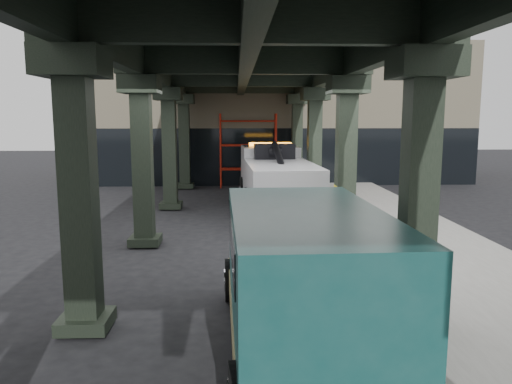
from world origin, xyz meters
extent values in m
plane|color=black|center=(0.00, 0.00, 0.00)|extent=(90.00, 90.00, 0.00)
cube|color=gray|center=(4.50, 2.00, 0.07)|extent=(5.00, 40.00, 0.15)
cube|color=silver|center=(1.70, 2.00, 0.01)|extent=(0.12, 38.00, 0.01)
cube|color=black|center=(2.60, -4.00, 2.50)|extent=(0.55, 0.55, 5.00)
cube|color=black|center=(2.60, -4.00, 4.75)|extent=(1.10, 1.10, 0.50)
cube|color=black|center=(2.60, -4.00, 0.18)|extent=(0.90, 0.90, 0.24)
cube|color=black|center=(2.60, 2.00, 2.50)|extent=(0.55, 0.55, 5.00)
cube|color=black|center=(2.60, 2.00, 4.75)|extent=(1.10, 1.10, 0.50)
cube|color=black|center=(2.60, 2.00, 0.18)|extent=(0.90, 0.90, 0.24)
cube|color=black|center=(2.60, 8.00, 2.50)|extent=(0.55, 0.55, 5.00)
cube|color=black|center=(2.60, 8.00, 4.75)|extent=(1.10, 1.10, 0.50)
cube|color=black|center=(2.60, 8.00, 0.18)|extent=(0.90, 0.90, 0.24)
cube|color=black|center=(2.60, 14.00, 2.50)|extent=(0.55, 0.55, 5.00)
cube|color=black|center=(2.60, 14.00, 4.75)|extent=(1.10, 1.10, 0.50)
cube|color=black|center=(2.60, 14.00, 0.18)|extent=(0.90, 0.90, 0.24)
cube|color=black|center=(-3.40, -4.00, 2.50)|extent=(0.55, 0.55, 5.00)
cube|color=black|center=(-3.40, -4.00, 4.75)|extent=(1.10, 1.10, 0.50)
cube|color=black|center=(-3.40, -4.00, 0.18)|extent=(0.90, 0.90, 0.24)
cube|color=black|center=(-3.40, 2.00, 2.50)|extent=(0.55, 0.55, 5.00)
cube|color=black|center=(-3.40, 2.00, 4.75)|extent=(1.10, 1.10, 0.50)
cube|color=black|center=(-3.40, 2.00, 0.18)|extent=(0.90, 0.90, 0.24)
cube|color=black|center=(-3.40, 8.00, 2.50)|extent=(0.55, 0.55, 5.00)
cube|color=black|center=(-3.40, 8.00, 4.75)|extent=(1.10, 1.10, 0.50)
cube|color=black|center=(-3.40, 8.00, 0.18)|extent=(0.90, 0.90, 0.24)
cube|color=black|center=(-3.40, 14.00, 2.50)|extent=(0.55, 0.55, 5.00)
cube|color=black|center=(-3.40, 14.00, 4.75)|extent=(1.10, 1.10, 0.50)
cube|color=black|center=(-3.40, 14.00, 0.18)|extent=(0.90, 0.90, 0.24)
cube|color=black|center=(2.60, 2.00, 5.55)|extent=(0.35, 32.00, 1.10)
cube|color=black|center=(-3.40, 2.00, 5.55)|extent=(0.35, 32.00, 1.10)
cube|color=black|center=(-0.40, 2.00, 5.55)|extent=(0.35, 32.00, 1.10)
cube|color=black|center=(-0.40, 2.00, 6.25)|extent=(7.40, 32.00, 0.30)
cube|color=#C6B793|center=(2.00, 20.00, 4.00)|extent=(22.00, 10.00, 8.00)
cylinder|color=red|center=(-1.50, 14.90, 2.00)|extent=(0.08, 0.08, 4.00)
cylinder|color=red|center=(-1.50, 14.10, 2.00)|extent=(0.08, 0.08, 4.00)
cylinder|color=red|center=(1.50, 14.90, 2.00)|extent=(0.08, 0.08, 4.00)
cylinder|color=red|center=(1.50, 14.10, 2.00)|extent=(0.08, 0.08, 4.00)
cylinder|color=red|center=(0.00, 14.90, 1.00)|extent=(3.00, 0.08, 0.08)
cylinder|color=red|center=(0.00, 14.90, 2.30)|extent=(3.00, 0.08, 0.08)
cylinder|color=red|center=(0.00, 14.90, 3.60)|extent=(3.00, 0.08, 0.08)
cube|color=black|center=(0.96, 6.90, 0.72)|extent=(1.38, 7.78, 0.26)
cube|color=silver|center=(0.84, 9.53, 1.60)|extent=(2.53, 2.58, 1.86)
cube|color=silver|center=(0.79, 10.61, 1.08)|extent=(2.45, 0.83, 0.93)
cube|color=black|center=(0.83, 9.79, 2.11)|extent=(2.33, 1.44, 0.88)
cube|color=silver|center=(1.01, 5.72, 1.39)|extent=(2.70, 5.26, 1.44)
cube|color=orange|center=(0.85, 9.33, 2.63)|extent=(1.87, 0.37, 0.17)
cube|color=black|center=(0.92, 7.78, 2.42)|extent=(1.68, 0.69, 0.62)
cylinder|color=black|center=(1.00, 5.92, 2.17)|extent=(0.41, 3.62, 1.38)
cube|color=black|center=(1.13, 3.09, 0.36)|extent=(0.37, 1.46, 0.19)
cube|color=black|center=(1.16, 2.37, 0.31)|extent=(1.66, 0.33, 0.19)
cylinder|color=black|center=(-0.31, 9.79, 0.57)|extent=(0.41, 1.15, 1.13)
cylinder|color=silver|center=(-0.31, 9.79, 0.57)|extent=(0.43, 0.64, 0.62)
cylinder|color=black|center=(1.96, 9.89, 0.57)|extent=(0.41, 1.15, 1.13)
cylinder|color=silver|center=(1.96, 9.89, 0.57)|extent=(0.43, 0.64, 0.62)
cylinder|color=black|center=(-0.16, 6.39, 0.57)|extent=(0.41, 1.15, 1.13)
cylinder|color=silver|center=(-0.16, 6.39, 0.57)|extent=(0.43, 0.64, 0.62)
cylinder|color=black|center=(2.11, 6.49, 0.57)|extent=(0.41, 1.15, 1.13)
cylinder|color=silver|center=(2.11, 6.49, 0.57)|extent=(0.43, 0.64, 0.62)
cylinder|color=black|center=(-0.10, 5.05, 0.57)|extent=(0.41, 1.15, 1.13)
cylinder|color=silver|center=(-0.10, 5.05, 0.57)|extent=(0.43, 0.64, 0.62)
cylinder|color=black|center=(2.17, 5.15, 0.57)|extent=(0.41, 1.15, 1.13)
cylinder|color=silver|center=(2.17, 5.15, 0.57)|extent=(0.43, 0.64, 0.62)
cube|color=#134745|center=(0.30, -2.51, 1.01)|extent=(2.21, 1.23, 0.96)
cube|color=#134745|center=(0.39, -5.42, 1.43)|extent=(2.38, 4.84, 2.07)
cube|color=olive|center=(0.38, -5.00, 0.58)|extent=(2.45, 6.01, 0.37)
cube|color=black|center=(0.31, -2.93, 1.86)|extent=(2.08, 0.52, 0.88)
cube|color=black|center=(0.38, -5.11, 1.96)|extent=(2.38, 3.89, 0.58)
cube|color=silver|center=(0.28, -1.94, 0.58)|extent=(2.13, 0.19, 0.32)
cylinder|color=black|center=(-0.76, -2.59, 0.45)|extent=(0.32, 0.90, 0.89)
cylinder|color=silver|center=(-0.76, -2.59, 0.45)|extent=(0.35, 0.50, 0.49)
cylinder|color=black|center=(1.36, -2.53, 0.45)|extent=(0.32, 0.90, 0.89)
cylinder|color=silver|center=(1.36, -2.53, 0.45)|extent=(0.35, 0.50, 0.49)
camera|label=1|loc=(-0.66, -12.68, 3.85)|focal=35.00mm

